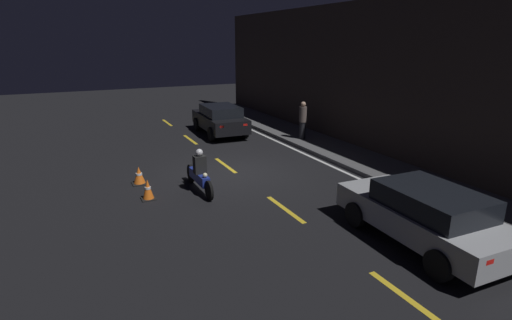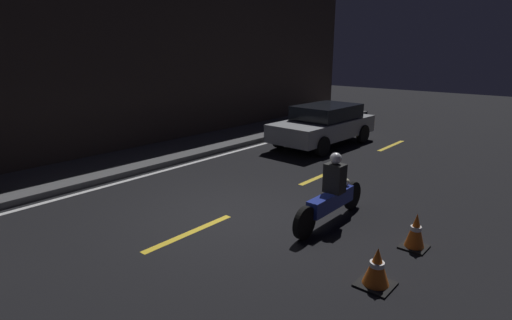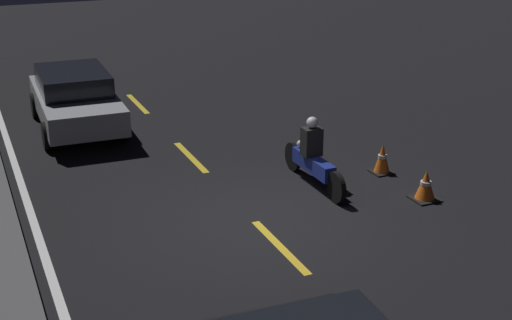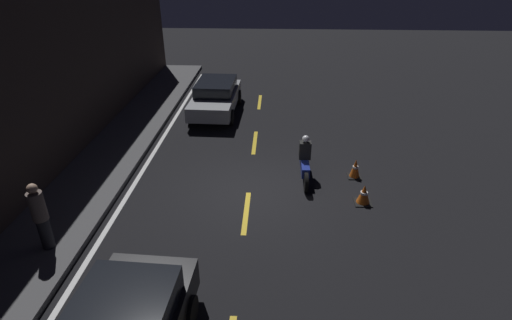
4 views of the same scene
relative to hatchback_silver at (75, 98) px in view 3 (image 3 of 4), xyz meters
name	(u,v)px [view 3 (image 3 of 4)]	position (x,y,z in m)	size (l,w,h in m)	color
ground_plane	(255,222)	(-6.56, -1.85, -0.74)	(56.00, 56.00, 0.00)	black
lane_dash_c	(280,246)	(-7.56, -1.85, -0.74)	(2.00, 0.14, 0.01)	gold
lane_dash_d	(191,157)	(-3.06, -1.85, -0.74)	(2.00, 0.14, 0.01)	gold
lane_dash_e	(138,104)	(1.44, -1.85, -0.74)	(2.00, 0.14, 0.01)	gold
lane_solid_kerb	(46,261)	(-6.56, 1.67, -0.74)	(25.20, 0.14, 0.01)	silver
hatchback_silver	(75,98)	(0.00, 0.00, 0.00)	(4.21, 1.97, 1.38)	#9EA0A5
motorcycle	(313,159)	(-5.49, -3.54, -0.19)	(2.36, 0.36, 1.36)	black
traffic_cone_near	(426,185)	(-6.93, -5.12, -0.46)	(0.48, 0.48, 0.58)	black
traffic_cone_mid	(382,159)	(-5.46, -5.13, -0.44)	(0.42, 0.42, 0.62)	black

